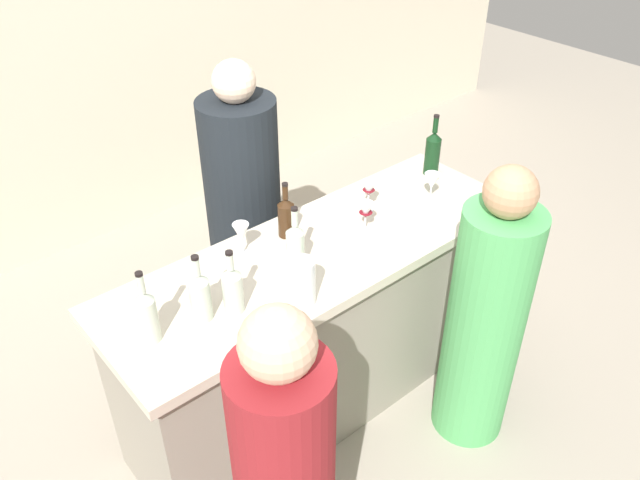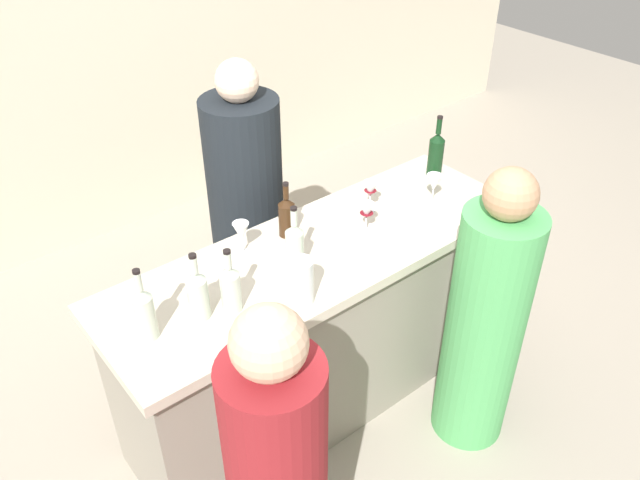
{
  "view_description": "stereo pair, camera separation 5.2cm",
  "coord_description": "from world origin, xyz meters",
  "px_view_note": "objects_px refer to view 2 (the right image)",
  "views": [
    {
      "loc": [
        -1.5,
        -1.77,
        2.65
      ],
      "look_at": [
        0.0,
        0.0,
        1.01
      ],
      "focal_mm": 36.22,
      "sensor_mm": 36.0,
      "label": 1
    },
    {
      "loc": [
        -1.46,
        -1.81,
        2.65
      ],
      "look_at": [
        0.0,
        0.0,
        1.01
      ],
      "focal_mm": 36.22,
      "sensor_mm": 36.0,
      "label": 2
    }
  ],
  "objects_px": {
    "wine_bottle_rightmost_amber_brown": "(287,216)",
    "wine_bottle_far_right_dark_green": "(436,153)",
    "wine_bottle_center_clear_pale": "(230,287)",
    "wine_glass_far_left": "(241,233)",
    "person_center_guest": "(485,324)",
    "wine_glass_near_center": "(367,212)",
    "water_pitcher": "(301,281)",
    "wine_glass_near_left": "(434,184)",
    "wine_bottle_leftmost_clear_pale": "(145,312)",
    "wine_glass_near_right": "(370,191)",
    "wine_bottle_second_left_clear_pale": "(198,293)",
    "wine_bottle_second_right_clear_pale": "(295,245)",
    "person_right_guest": "(247,217)"
  },
  "relations": [
    {
      "from": "wine_bottle_center_clear_pale",
      "to": "wine_bottle_rightmost_amber_brown",
      "type": "bearing_deg",
      "value": 30.27
    },
    {
      "from": "wine_glass_far_left",
      "to": "wine_bottle_second_left_clear_pale",
      "type": "bearing_deg",
      "value": -145.82
    },
    {
      "from": "wine_glass_near_right",
      "to": "person_right_guest",
      "type": "bearing_deg",
      "value": 117.2
    },
    {
      "from": "wine_glass_near_right",
      "to": "person_center_guest",
      "type": "xyz_separation_m",
      "value": [
        0.08,
        -0.7,
        -0.4
      ]
    },
    {
      "from": "wine_bottle_leftmost_clear_pale",
      "to": "wine_glass_near_left",
      "type": "relative_size",
      "value": 1.93
    },
    {
      "from": "wine_bottle_far_right_dark_green",
      "to": "person_center_guest",
      "type": "relative_size",
      "value": 0.23
    },
    {
      "from": "wine_bottle_far_right_dark_green",
      "to": "wine_glass_far_left",
      "type": "distance_m",
      "value": 1.18
    },
    {
      "from": "wine_bottle_second_left_clear_pale",
      "to": "wine_bottle_rightmost_amber_brown",
      "type": "relative_size",
      "value": 1.08
    },
    {
      "from": "wine_glass_near_right",
      "to": "water_pitcher",
      "type": "xyz_separation_m",
      "value": [
        -0.67,
        -0.32,
        -0.01
      ]
    },
    {
      "from": "wine_bottle_second_left_clear_pale",
      "to": "person_right_guest",
      "type": "distance_m",
      "value": 1.09
    },
    {
      "from": "wine_glass_near_left",
      "to": "person_center_guest",
      "type": "height_order",
      "value": "person_center_guest"
    },
    {
      "from": "wine_bottle_far_right_dark_green",
      "to": "wine_glass_near_center",
      "type": "distance_m",
      "value": 0.66
    },
    {
      "from": "wine_bottle_second_left_clear_pale",
      "to": "wine_glass_far_left",
      "type": "relative_size",
      "value": 1.86
    },
    {
      "from": "person_right_guest",
      "to": "wine_glass_near_left",
      "type": "bearing_deg",
      "value": 36.21
    },
    {
      "from": "wine_bottle_far_right_dark_green",
      "to": "water_pitcher",
      "type": "relative_size",
      "value": 1.66
    },
    {
      "from": "wine_glass_near_center",
      "to": "water_pitcher",
      "type": "distance_m",
      "value": 0.57
    },
    {
      "from": "person_center_guest",
      "to": "wine_glass_near_center",
      "type": "bearing_deg",
      "value": 5.51
    },
    {
      "from": "wine_bottle_center_clear_pale",
      "to": "wine_bottle_rightmost_amber_brown",
      "type": "distance_m",
      "value": 0.55
    },
    {
      "from": "wine_glass_near_center",
      "to": "water_pitcher",
      "type": "xyz_separation_m",
      "value": [
        -0.54,
        -0.21,
        -0.0
      ]
    },
    {
      "from": "wine_bottle_rightmost_amber_brown",
      "to": "wine_bottle_far_right_dark_green",
      "type": "bearing_deg",
      "value": -2.24
    },
    {
      "from": "wine_bottle_center_clear_pale",
      "to": "person_center_guest",
      "type": "xyz_separation_m",
      "value": [
        0.98,
        -0.51,
        -0.39
      ]
    },
    {
      "from": "wine_bottle_center_clear_pale",
      "to": "wine_bottle_second_right_clear_pale",
      "type": "height_order",
      "value": "wine_bottle_second_right_clear_pale"
    },
    {
      "from": "wine_bottle_far_right_dark_green",
      "to": "wine_bottle_center_clear_pale",
      "type": "bearing_deg",
      "value": -170.37
    },
    {
      "from": "wine_bottle_far_right_dark_green",
      "to": "wine_glass_near_left",
      "type": "relative_size",
      "value": 2.05
    },
    {
      "from": "wine_bottle_second_right_clear_pale",
      "to": "wine_glass_near_center",
      "type": "distance_m",
      "value": 0.42
    },
    {
      "from": "wine_glass_near_center",
      "to": "person_right_guest",
      "type": "distance_m",
      "value": 0.83
    },
    {
      "from": "wine_bottle_second_left_clear_pale",
      "to": "wine_glass_far_left",
      "type": "distance_m",
      "value": 0.43
    },
    {
      "from": "wine_glass_near_left",
      "to": "wine_glass_near_right",
      "type": "xyz_separation_m",
      "value": [
        -0.28,
        0.15,
        -0.0
      ]
    },
    {
      "from": "wine_bottle_second_left_clear_pale",
      "to": "wine_bottle_rightmost_amber_brown",
      "type": "distance_m",
      "value": 0.64
    },
    {
      "from": "wine_bottle_far_right_dark_green",
      "to": "wine_bottle_second_left_clear_pale",
      "type": "bearing_deg",
      "value": -172.65
    },
    {
      "from": "wine_bottle_far_right_dark_green",
      "to": "person_center_guest",
      "type": "xyz_separation_m",
      "value": [
        -0.43,
        -0.75,
        -0.41
      ]
    },
    {
      "from": "wine_bottle_leftmost_clear_pale",
      "to": "person_center_guest",
      "type": "relative_size",
      "value": 0.21
    },
    {
      "from": "wine_glass_near_right",
      "to": "wine_glass_far_left",
      "type": "xyz_separation_m",
      "value": [
        -0.67,
        0.09,
        -0.0
      ]
    },
    {
      "from": "wine_bottle_second_left_clear_pale",
      "to": "wine_bottle_far_right_dark_green",
      "type": "distance_m",
      "value": 1.55
    },
    {
      "from": "wine_glass_near_center",
      "to": "wine_glass_near_right",
      "type": "relative_size",
      "value": 0.93
    },
    {
      "from": "wine_bottle_second_right_clear_pale",
      "to": "water_pitcher",
      "type": "distance_m",
      "value": 0.23
    },
    {
      "from": "wine_glass_near_center",
      "to": "wine_bottle_center_clear_pale",
      "type": "bearing_deg",
      "value": -174.76
    },
    {
      "from": "wine_bottle_far_right_dark_green",
      "to": "wine_glass_near_right",
      "type": "xyz_separation_m",
      "value": [
        -0.51,
        -0.05,
        -0.01
      ]
    },
    {
      "from": "wine_bottle_rightmost_amber_brown",
      "to": "wine_glass_near_center",
      "type": "height_order",
      "value": "wine_bottle_rightmost_amber_brown"
    },
    {
      "from": "wine_bottle_second_left_clear_pale",
      "to": "water_pitcher",
      "type": "relative_size",
      "value": 1.47
    },
    {
      "from": "wine_glass_far_left",
      "to": "person_center_guest",
      "type": "distance_m",
      "value": 1.16
    },
    {
      "from": "wine_bottle_rightmost_amber_brown",
      "to": "person_right_guest",
      "type": "distance_m",
      "value": 0.63
    },
    {
      "from": "wine_bottle_rightmost_amber_brown",
      "to": "wine_bottle_far_right_dark_green",
      "type": "relative_size",
      "value": 0.82
    },
    {
      "from": "person_center_guest",
      "to": "wine_bottle_center_clear_pale",
      "type": "bearing_deg",
      "value": 48.16
    },
    {
      "from": "wine_bottle_second_left_clear_pale",
      "to": "wine_bottle_rightmost_amber_brown",
      "type": "bearing_deg",
      "value": 21.56
    },
    {
      "from": "wine_glass_near_center",
      "to": "person_center_guest",
      "type": "xyz_separation_m",
      "value": [
        0.21,
        -0.58,
        -0.39
      ]
    },
    {
      "from": "wine_bottle_center_clear_pale",
      "to": "wine_glass_far_left",
      "type": "bearing_deg",
      "value": 50.3
    },
    {
      "from": "wine_bottle_second_right_clear_pale",
      "to": "wine_bottle_rightmost_amber_brown",
      "type": "relative_size",
      "value": 1.1
    },
    {
      "from": "wine_glass_near_center",
      "to": "wine_glass_far_left",
      "type": "distance_m",
      "value": 0.58
    },
    {
      "from": "wine_bottle_far_right_dark_green",
      "to": "wine_glass_near_right",
      "type": "relative_size",
      "value": 2.08
    }
  ]
}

